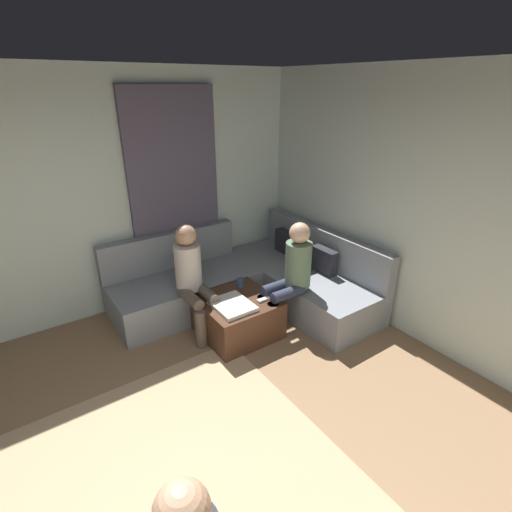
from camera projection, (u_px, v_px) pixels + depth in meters
The scene contains 11 objects.
wall_back at pixel (490, 231), 3.30m from camera, with size 6.00×0.12×2.70m, color silver.
wall_left at pixel (54, 206), 3.98m from camera, with size 0.12×6.00×2.70m, color silver.
curtain_panel at pixel (176, 198), 4.62m from camera, with size 0.06×1.10×2.50m, color #595166.
area_rug at pixel (189, 501), 2.52m from camera, with size 2.60×2.20×0.01m, color tan.
sectional_couch at pixel (252, 281), 4.75m from camera, with size 2.10×2.55×0.87m.
ottoman at pixel (237, 316), 4.16m from camera, with size 0.76×0.76×0.42m, color #4C2D1E.
folded_blanket at pixel (232, 305), 3.93m from camera, with size 0.44×0.36×0.04m, color white.
coffee_mug at pixel (240, 283), 4.31m from camera, with size 0.08×0.08×0.10m, color #334C72.
game_remote at pixel (264, 299), 4.05m from camera, with size 0.05×0.15×0.02m, color white.
person_on_couch_back at pixel (291, 273), 4.12m from camera, with size 0.30×0.60×1.20m.
person_on_couch_side at pixel (193, 276), 4.04m from camera, with size 0.60×0.30×1.20m.
Camera 1 is at (1.40, -0.48, 2.50)m, focal length 27.09 mm.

